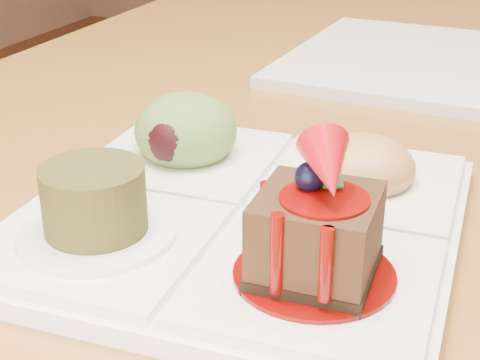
% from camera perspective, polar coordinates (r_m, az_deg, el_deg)
% --- Properties ---
extents(dining_table, '(1.00, 1.80, 0.75)m').
position_cam_1_polar(dining_table, '(0.78, 17.04, 1.92)').
color(dining_table, '#A26329').
rests_on(dining_table, ground).
extents(sampler_plate, '(0.28, 0.28, 0.10)m').
position_cam_1_polar(sampler_plate, '(0.46, -0.04, -1.39)').
color(sampler_plate, white).
rests_on(sampler_plate, dining_table).
extents(second_plate, '(0.30, 0.30, 0.01)m').
position_cam_1_polar(second_plate, '(0.82, 14.61, 8.76)').
color(second_plate, white).
rests_on(second_plate, dining_table).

